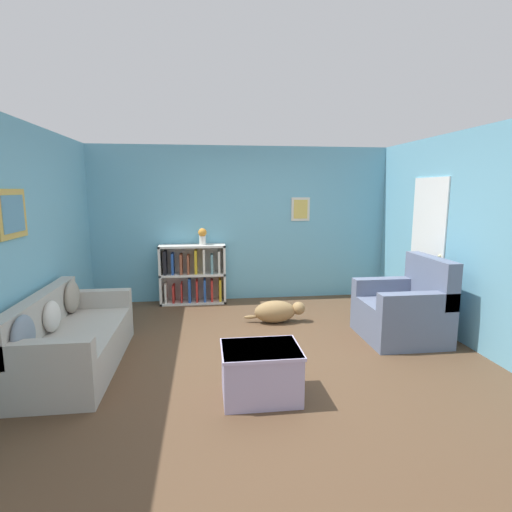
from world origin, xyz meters
TOP-DOWN VIEW (x-y plane):
  - ground_plane at (0.00, 0.00)m, footprint 14.00×14.00m
  - wall_back at (0.00, 2.25)m, footprint 5.60×0.13m
  - wall_left at (-2.55, -0.00)m, footprint 0.13×5.00m
  - wall_right at (2.55, 0.02)m, footprint 0.16×5.00m
  - couch at (-2.08, -0.31)m, footprint 0.84×1.89m
  - bookshelf at (-0.85, 2.04)m, footprint 1.08×0.32m
  - recliner_chair at (1.87, 0.06)m, footprint 0.94×0.98m
  - coffee_table at (-0.16, -1.17)m, footprint 0.71×0.56m
  - dog at (0.37, 0.86)m, footprint 0.88×0.29m
  - vase at (-0.68, 2.02)m, footprint 0.14×0.14m

SIDE VIEW (x-z plane):
  - ground_plane at x=0.00m, z-range 0.00..0.00m
  - dog at x=0.37m, z-range 0.00..0.32m
  - coffee_table at x=-0.16m, z-range 0.01..0.49m
  - couch at x=-2.08m, z-range -0.10..0.71m
  - recliner_chair at x=1.87m, z-range -0.16..0.89m
  - bookshelf at x=-0.85m, z-range -0.01..0.97m
  - vase at x=-0.68m, z-range 1.00..1.27m
  - wall_right at x=2.55m, z-range -0.01..2.59m
  - wall_back at x=0.00m, z-range 0.00..2.60m
  - wall_left at x=-2.55m, z-range 0.00..2.60m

